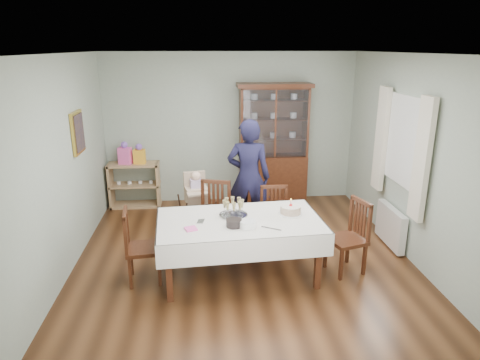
{
  "coord_description": "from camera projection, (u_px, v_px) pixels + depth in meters",
  "views": [
    {
      "loc": [
        -0.52,
        -5.17,
        2.78
      ],
      "look_at": [
        -0.04,
        0.2,
        1.09
      ],
      "focal_mm": 32.0,
      "sensor_mm": 36.0,
      "label": 1
    }
  ],
  "objects": [
    {
      "name": "floor",
      "position": [
        244.0,
        261.0,
        5.79
      ],
      "size": [
        5.0,
        5.0,
        0.0
      ],
      "primitive_type": "plane",
      "color": "#593319",
      "rests_on": "ground"
    },
    {
      "name": "room_shell",
      "position": [
        240.0,
        130.0,
        5.78
      ],
      "size": [
        5.0,
        5.0,
        5.0
      ],
      "color": "#9EAA99",
      "rests_on": "floor"
    },
    {
      "name": "dining_table",
      "position": [
        240.0,
        247.0,
        5.32
      ],
      "size": [
        2.07,
        1.28,
        0.76
      ],
      "rotation": [
        0.0,
        0.0,
        0.07
      ],
      "color": "#4B2412",
      "rests_on": "floor"
    },
    {
      "name": "china_cabinet",
      "position": [
        273.0,
        143.0,
        7.66
      ],
      "size": [
        1.3,
        0.48,
        2.18
      ],
      "color": "#4B2412",
      "rests_on": "floor"
    },
    {
      "name": "sideboard",
      "position": [
        135.0,
        185.0,
        7.68
      ],
      "size": [
        0.9,
        0.38,
        0.8
      ],
      "color": "tan",
      "rests_on": "floor"
    },
    {
      "name": "picture_frame",
      "position": [
        78.0,
        133.0,
        5.86
      ],
      "size": [
        0.04,
        0.48,
        0.58
      ],
      "primitive_type": "cube",
      "color": "gold",
      "rests_on": "room_shell"
    },
    {
      "name": "window",
      "position": [
        405.0,
        141.0,
        5.8
      ],
      "size": [
        0.04,
        1.02,
        1.22
      ],
      "primitive_type": "cube",
      "color": "white",
      "rests_on": "room_shell"
    },
    {
      "name": "curtain_left",
      "position": [
        422.0,
        160.0,
        5.24
      ],
      "size": [
        0.07,
        0.3,
        1.55
      ],
      "primitive_type": "cube",
      "color": "silver",
      "rests_on": "room_shell"
    },
    {
      "name": "curtain_right",
      "position": [
        381.0,
        139.0,
        6.41
      ],
      "size": [
        0.07,
        0.3,
        1.55
      ],
      "primitive_type": "cube",
      "color": "silver",
      "rests_on": "room_shell"
    },
    {
      "name": "radiator",
      "position": [
        391.0,
        226.0,
        6.17
      ],
      "size": [
        0.1,
        0.8,
        0.55
      ],
      "primitive_type": "cube",
      "color": "white",
      "rests_on": "floor"
    },
    {
      "name": "chair_far_left",
      "position": [
        213.0,
        232.0,
        6.0
      ],
      "size": [
        0.56,
        0.56,
        0.99
      ],
      "rotation": [
        0.0,
        0.0,
        -0.29
      ],
      "color": "#4B2412",
      "rests_on": "floor"
    },
    {
      "name": "chair_far_right",
      "position": [
        275.0,
        231.0,
        6.07
      ],
      "size": [
        0.42,
        0.42,
        0.9
      ],
      "rotation": [
        0.0,
        0.0,
        -0.03
      ],
      "color": "#4B2412",
      "rests_on": "floor"
    },
    {
      "name": "chair_end_left",
      "position": [
        143.0,
        260.0,
        5.24
      ],
      "size": [
        0.46,
        0.46,
        0.93
      ],
      "rotation": [
        0.0,
        0.0,
        1.68
      ],
      "color": "#4B2412",
      "rests_on": "floor"
    },
    {
      "name": "chair_end_right",
      "position": [
        346.0,
        251.0,
        5.47
      ],
      "size": [
        0.53,
        0.53,
        0.95
      ],
      "rotation": [
        0.0,
        0.0,
        -1.27
      ],
      "color": "#4B2412",
      "rests_on": "floor"
    },
    {
      "name": "woman",
      "position": [
        249.0,
        177.0,
        6.45
      ],
      "size": [
        0.71,
        0.53,
        1.78
      ],
      "primitive_type": "imported",
      "rotation": [
        0.0,
        0.0,
        2.98
      ],
      "color": "black",
      "rests_on": "floor"
    },
    {
      "name": "high_chair",
      "position": [
        197.0,
        210.0,
        6.54
      ],
      "size": [
        0.53,
        0.53,
        1.0
      ],
      "rotation": [
        0.0,
        0.0,
        0.21
      ],
      "color": "black",
      "rests_on": "floor"
    },
    {
      "name": "champagne_tray",
      "position": [
        233.0,
        211.0,
        5.31
      ],
      "size": [
        0.36,
        0.36,
        0.22
      ],
      "color": "silver",
      "rests_on": "dining_table"
    },
    {
      "name": "birthday_cake",
      "position": [
        291.0,
        210.0,
        5.37
      ],
      "size": [
        0.3,
        0.3,
        0.21
      ],
      "color": "white",
      "rests_on": "dining_table"
    },
    {
      "name": "plate_stack_dark",
      "position": [
        234.0,
        223.0,
        5.0
      ],
      "size": [
        0.2,
        0.2,
        0.09
      ],
      "primitive_type": "cylinder",
      "rotation": [
        0.0,
        0.0,
        -0.07
      ],
      "color": "black",
      "rests_on": "dining_table"
    },
    {
      "name": "plate_stack_white",
      "position": [
        248.0,
        224.0,
        4.98
      ],
      "size": [
        0.23,
        0.23,
        0.08
      ],
      "primitive_type": "cylinder",
      "rotation": [
        0.0,
        0.0,
        -0.18
      ],
      "color": "white",
      "rests_on": "dining_table"
    },
    {
      "name": "napkin_stack",
      "position": [
        191.0,
        229.0,
        4.93
      ],
      "size": [
        0.16,
        0.16,
        0.02
      ],
      "primitive_type": "cube",
      "rotation": [
        0.0,
        0.0,
        0.32
      ],
      "color": "#F95BB2",
      "rests_on": "dining_table"
    },
    {
      "name": "cutlery",
      "position": [
        198.0,
        221.0,
        5.15
      ],
      "size": [
        0.12,
        0.16,
        0.01
      ],
      "primitive_type": null,
      "rotation": [
        0.0,
        0.0,
        -0.18
      ],
      "color": "silver",
      "rests_on": "dining_table"
    },
    {
      "name": "cake_knife",
      "position": [
        271.0,
        228.0,
        4.95
      ],
      "size": [
        0.23,
        0.15,
        0.01
      ],
      "primitive_type": "cube",
      "rotation": [
        0.0,
        0.0,
        -0.55
      ],
      "color": "silver",
      "rests_on": "dining_table"
    },
    {
      "name": "gift_bag_pink",
      "position": [
        125.0,
        154.0,
        7.48
      ],
      "size": [
        0.24,
        0.19,
        0.4
      ],
      "color": "#F95BB2",
      "rests_on": "sideboard"
    },
    {
      "name": "gift_bag_orange",
      "position": [
        139.0,
        155.0,
        7.51
      ],
      "size": [
        0.2,
        0.15,
        0.36
      ],
      "color": "gold",
      "rests_on": "sideboard"
    }
  ]
}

